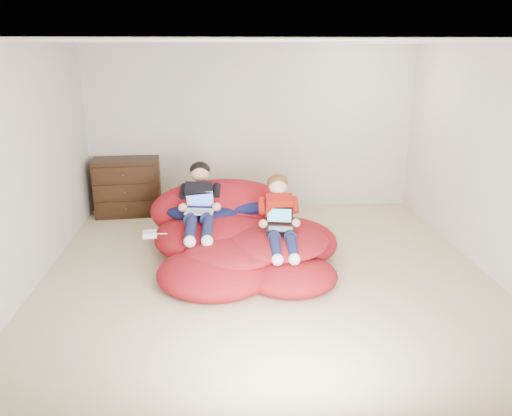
{
  "coord_description": "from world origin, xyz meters",
  "views": [
    {
      "loc": [
        -0.49,
        -5.16,
        2.45
      ],
      "look_at": [
        -0.1,
        0.24,
        0.7
      ],
      "focal_mm": 35.0,
      "sensor_mm": 36.0,
      "label": 1
    }
  ],
  "objects_px": {
    "older_boy": "(200,199)",
    "younger_boy": "(280,215)",
    "dresser": "(128,187)",
    "laptop_white": "(200,206)",
    "laptop_black": "(280,223)",
    "beanbag_pile": "(238,236)"
  },
  "relations": [
    {
      "from": "dresser",
      "to": "laptop_black",
      "type": "bearing_deg",
      "value": -46.09
    },
    {
      "from": "laptop_black",
      "to": "beanbag_pile",
      "type": "bearing_deg",
      "value": 141.01
    },
    {
      "from": "younger_boy",
      "to": "laptop_white",
      "type": "height_order",
      "value": "younger_boy"
    },
    {
      "from": "older_boy",
      "to": "beanbag_pile",
      "type": "bearing_deg",
      "value": -25.19
    },
    {
      "from": "dresser",
      "to": "older_boy",
      "type": "xyz_separation_m",
      "value": [
        1.15,
        -1.56,
        0.25
      ]
    },
    {
      "from": "older_boy",
      "to": "younger_boy",
      "type": "xyz_separation_m",
      "value": [
        0.92,
        -0.55,
        -0.04
      ]
    },
    {
      "from": "dresser",
      "to": "younger_boy",
      "type": "xyz_separation_m",
      "value": [
        2.06,
        -2.1,
        0.21
      ]
    },
    {
      "from": "older_boy",
      "to": "younger_boy",
      "type": "height_order",
      "value": "older_boy"
    },
    {
      "from": "older_boy",
      "to": "laptop_white",
      "type": "height_order",
      "value": "older_boy"
    },
    {
      "from": "dresser",
      "to": "older_boy",
      "type": "relative_size",
      "value": 0.81
    },
    {
      "from": "dresser",
      "to": "older_boy",
      "type": "distance_m",
      "value": 1.95
    },
    {
      "from": "beanbag_pile",
      "to": "younger_boy",
      "type": "bearing_deg",
      "value": -35.72
    },
    {
      "from": "younger_boy",
      "to": "laptop_white",
      "type": "relative_size",
      "value": 2.7
    },
    {
      "from": "younger_boy",
      "to": "laptop_black",
      "type": "bearing_deg",
      "value": -90.0
    },
    {
      "from": "dresser",
      "to": "laptop_white",
      "type": "bearing_deg",
      "value": -55.31
    },
    {
      "from": "older_boy",
      "to": "younger_boy",
      "type": "bearing_deg",
      "value": -30.78
    },
    {
      "from": "younger_boy",
      "to": "laptop_white",
      "type": "xyz_separation_m",
      "value": [
        -0.92,
        0.44,
        -0.01
      ]
    },
    {
      "from": "older_boy",
      "to": "laptop_white",
      "type": "relative_size",
      "value": 3.27
    },
    {
      "from": "younger_boy",
      "to": "laptop_black",
      "type": "relative_size",
      "value": 3.01
    },
    {
      "from": "beanbag_pile",
      "to": "younger_boy",
      "type": "xyz_separation_m",
      "value": [
        0.46,
        -0.33,
        0.38
      ]
    },
    {
      "from": "laptop_white",
      "to": "dresser",
      "type": "bearing_deg",
      "value": 124.69
    },
    {
      "from": "laptop_black",
      "to": "dresser",
      "type": "bearing_deg",
      "value": 133.91
    }
  ]
}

